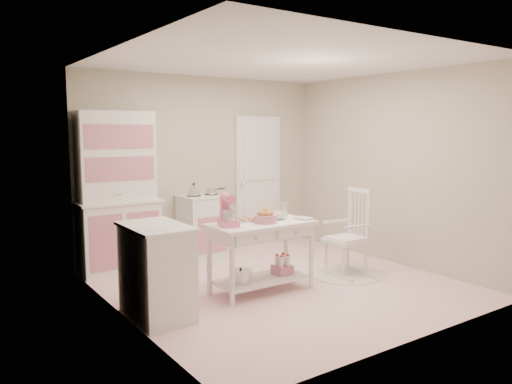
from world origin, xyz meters
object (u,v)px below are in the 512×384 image
hutch (118,192)px  stand_mixer (228,211)px  stove (203,227)px  base_cabinet (157,271)px  work_table (261,257)px  bread_basket (265,219)px  rocking_chair (346,232)px

hutch → stand_mixer: size_ratio=6.12×
hutch → stove: hutch is taller
stove → base_cabinet: (-1.45, -1.71, 0.00)m
work_table → stand_mixer: stand_mixer is taller
stove → bread_basket: stove is taller
base_cabinet → rocking_chair: size_ratio=0.84×
hutch → bread_basket: bearing=-58.7°
stove → work_table: stove is taller
hutch → stand_mixer: hutch is taller
rocking_chair → stove: bearing=127.7°
stove → hutch: bearing=177.6°
work_table → rocking_chair: bearing=-3.1°
hutch → bread_basket: size_ratio=8.32×
work_table → stove: bearing=84.7°
work_table → hutch: bearing=121.5°
base_cabinet → stand_mixer: size_ratio=2.71×
bread_basket → stand_mixer: bearing=171.0°
hutch → base_cabinet: (-0.25, -1.76, -0.58)m
stove → rocking_chair: (1.11, -1.72, 0.09)m
stove → base_cabinet: same height
rocking_chair → bread_basket: (-1.24, 0.02, 0.30)m
rocking_chair → work_table: (-1.26, 0.07, -0.15)m
hutch → base_cabinet: size_ratio=2.26×
stove → base_cabinet: 2.24m
base_cabinet → rocking_chair: 2.56m
stove → rocking_chair: 2.05m
stand_mixer → base_cabinet: bearing=-162.4°
base_cabinet → bread_basket: 1.37m
base_cabinet → bread_basket: bearing=0.3°
work_table → stand_mixer: bearing=177.3°
stove → base_cabinet: bearing=-130.2°
rocking_chair → hutch: bearing=147.4°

